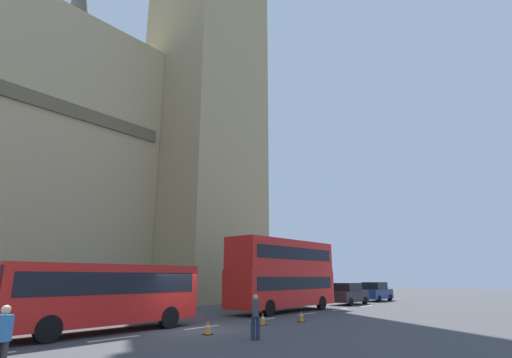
{
  "coord_description": "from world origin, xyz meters",
  "views": [
    {
      "loc": [
        -12.31,
        -14.69,
        2.36
      ],
      "look_at": [
        7.91,
        2.41,
        9.13
      ],
      "focal_mm": 26.93,
      "sensor_mm": 36.0,
      "label": 1
    }
  ],
  "objects_px": {
    "traffic_cone_middle": "(263,319)",
    "pedestrian_near_cones": "(2,339)",
    "traffic_cone_east": "(302,316)",
    "double_decker_bus": "(283,272)",
    "traffic_cone_west": "(208,328)",
    "pedestrian_by_kerb": "(255,315)",
    "sedan_lead": "(349,294)",
    "sedan_trailing": "(376,292)"
  },
  "relations": [
    {
      "from": "traffic_cone_middle",
      "to": "pedestrian_near_cones",
      "type": "height_order",
      "value": "pedestrian_near_cones"
    },
    {
      "from": "traffic_cone_east",
      "to": "traffic_cone_middle",
      "type": "bearing_deg",
      "value": 164.31
    },
    {
      "from": "double_decker_bus",
      "to": "pedestrian_near_cones",
      "type": "distance_m",
      "value": 20.06
    },
    {
      "from": "double_decker_bus",
      "to": "traffic_cone_east",
      "type": "bearing_deg",
      "value": -135.02
    },
    {
      "from": "traffic_cone_west",
      "to": "pedestrian_near_cones",
      "type": "relative_size",
      "value": 0.34
    },
    {
      "from": "traffic_cone_middle",
      "to": "pedestrian_by_kerb",
      "type": "height_order",
      "value": "pedestrian_by_kerb"
    },
    {
      "from": "sedan_lead",
      "to": "traffic_cone_west",
      "type": "distance_m",
      "value": 20.88
    },
    {
      "from": "traffic_cone_west",
      "to": "traffic_cone_middle",
      "type": "relative_size",
      "value": 1.0
    },
    {
      "from": "double_decker_bus",
      "to": "pedestrian_by_kerb",
      "type": "xyz_separation_m",
      "value": [
        -10.7,
        -6.44,
        -1.8
      ]
    },
    {
      "from": "double_decker_bus",
      "to": "pedestrian_near_cones",
      "type": "xyz_separation_m",
      "value": [
        -19.18,
        -5.61,
        -1.8
      ]
    },
    {
      "from": "sedan_lead",
      "to": "pedestrian_near_cones",
      "type": "bearing_deg",
      "value": -169.12
    },
    {
      "from": "traffic_cone_east",
      "to": "sedan_trailing",
      "type": "bearing_deg",
      "value": 12.43
    },
    {
      "from": "sedan_trailing",
      "to": "traffic_cone_west",
      "type": "relative_size",
      "value": 7.59
    },
    {
      "from": "traffic_cone_east",
      "to": "pedestrian_by_kerb",
      "type": "relative_size",
      "value": 0.34
    },
    {
      "from": "sedan_lead",
      "to": "traffic_cone_east",
      "type": "bearing_deg",
      "value": -162.98
    },
    {
      "from": "traffic_cone_east",
      "to": "pedestrian_near_cones",
      "type": "distance_m",
      "value": 14.89
    },
    {
      "from": "traffic_cone_middle",
      "to": "double_decker_bus",
      "type": "bearing_deg",
      "value": 28.14
    },
    {
      "from": "pedestrian_by_kerb",
      "to": "traffic_cone_middle",
      "type": "bearing_deg",
      "value": 35.81
    },
    {
      "from": "sedan_lead",
      "to": "sedan_trailing",
      "type": "distance_m",
      "value": 6.37
    },
    {
      "from": "double_decker_bus",
      "to": "traffic_cone_east",
      "type": "height_order",
      "value": "double_decker_bus"
    },
    {
      "from": "sedan_trailing",
      "to": "traffic_cone_west",
      "type": "xyz_separation_m",
      "value": [
        -26.87,
        -4.12,
        -0.63
      ]
    },
    {
      "from": "double_decker_bus",
      "to": "pedestrian_near_cones",
      "type": "height_order",
      "value": "double_decker_bus"
    },
    {
      "from": "sedan_lead",
      "to": "sedan_trailing",
      "type": "relative_size",
      "value": 1.0
    },
    {
      "from": "traffic_cone_middle",
      "to": "traffic_cone_west",
      "type": "bearing_deg",
      "value": -175.22
    },
    {
      "from": "sedan_lead",
      "to": "sedan_trailing",
      "type": "xyz_separation_m",
      "value": [
        6.37,
        0.21,
        0.0
      ]
    },
    {
      "from": "double_decker_bus",
      "to": "pedestrian_near_cones",
      "type": "relative_size",
      "value": 5.8
    },
    {
      "from": "sedan_trailing",
      "to": "traffic_cone_east",
      "type": "distance_m",
      "value": 20.8
    },
    {
      "from": "pedestrian_near_cones",
      "to": "pedestrian_by_kerb",
      "type": "bearing_deg",
      "value": -5.6
    },
    {
      "from": "sedan_lead",
      "to": "traffic_cone_east",
      "type": "height_order",
      "value": "sedan_lead"
    },
    {
      "from": "traffic_cone_middle",
      "to": "sedan_lead",
      "type": "bearing_deg",
      "value": 12.27
    },
    {
      "from": "double_decker_bus",
      "to": "traffic_cone_middle",
      "type": "distance_m",
      "value": 8.12
    },
    {
      "from": "sedan_lead",
      "to": "traffic_cone_middle",
      "type": "relative_size",
      "value": 7.59
    },
    {
      "from": "double_decker_bus",
      "to": "pedestrian_by_kerb",
      "type": "distance_m",
      "value": 12.61
    },
    {
      "from": "sedan_trailing",
      "to": "pedestrian_by_kerb",
      "type": "distance_m",
      "value": 27.44
    },
    {
      "from": "sedan_lead",
      "to": "traffic_cone_west",
      "type": "xyz_separation_m",
      "value": [
        -20.5,
        -3.91,
        -0.63
      ]
    },
    {
      "from": "traffic_cone_middle",
      "to": "pedestrian_near_cones",
      "type": "distance_m",
      "value": 12.51
    },
    {
      "from": "sedan_trailing",
      "to": "traffic_cone_middle",
      "type": "bearing_deg",
      "value": -170.58
    },
    {
      "from": "sedan_trailing",
      "to": "pedestrian_by_kerb",
      "type": "height_order",
      "value": "sedan_trailing"
    },
    {
      "from": "traffic_cone_middle",
      "to": "pedestrian_near_cones",
      "type": "xyz_separation_m",
      "value": [
        -12.34,
        -1.96,
        0.63
      ]
    },
    {
      "from": "double_decker_bus",
      "to": "pedestrian_by_kerb",
      "type": "height_order",
      "value": "double_decker_bus"
    },
    {
      "from": "pedestrian_by_kerb",
      "to": "traffic_cone_east",
      "type": "bearing_deg",
      "value": 18.25
    },
    {
      "from": "traffic_cone_middle",
      "to": "traffic_cone_east",
      "type": "xyz_separation_m",
      "value": [
        2.48,
        -0.7,
        0.0
      ]
    }
  ]
}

